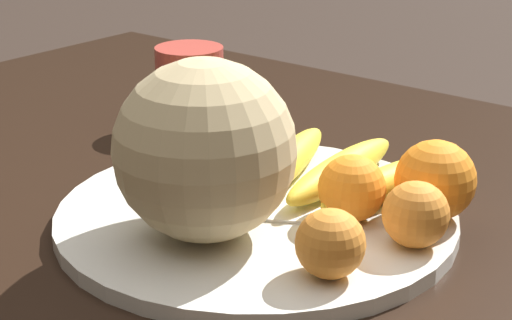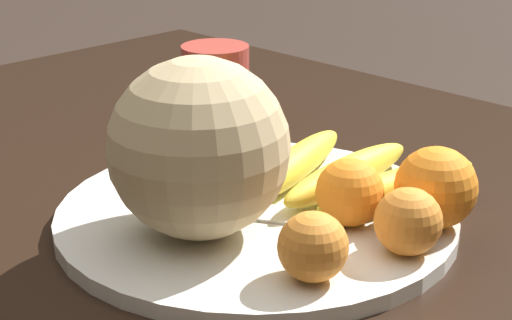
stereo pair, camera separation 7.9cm
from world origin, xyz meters
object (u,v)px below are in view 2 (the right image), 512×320
kitchen_table (313,301)px  fruit_bowl (256,216)px  banana_bunch (295,165)px  orange_mid_center (350,192)px  produce_tag (293,216)px  orange_front_left (408,221)px  ceramic_mug (215,84)px  orange_back_left (436,188)px  orange_front_right (313,247)px  melon (199,148)px

kitchen_table → fruit_bowl: 0.13m
banana_bunch → orange_mid_center: bearing=-128.9°
fruit_bowl → produce_tag: 0.04m
fruit_bowl → orange_front_left: bearing=10.0°
orange_mid_center → ceramic_mug: ceramic_mug is taller
banana_bunch → orange_front_left: 0.18m
orange_front_left → ceramic_mug: ceramic_mug is taller
fruit_bowl → orange_front_left: size_ratio=6.52×
orange_mid_center → orange_back_left: (0.06, 0.05, 0.01)m
orange_front_right → produce_tag: (-0.09, 0.07, -0.03)m
banana_bunch → orange_front_left: size_ratio=5.59×
melon → orange_front_left: 0.19m
banana_bunch → kitchen_table: bearing=-129.9°
orange_front_right → orange_back_left: 0.15m
banana_bunch → orange_back_left: 0.16m
produce_tag → fruit_bowl: bearing=165.9°
orange_mid_center → produce_tag: orange_mid_center is taller
orange_front_left → orange_mid_center: orange_mid_center is taller
melon → orange_back_left: melon is taller
orange_front_left → produce_tag: bearing=-171.9°
banana_bunch → orange_front_right: (0.15, -0.14, 0.01)m
kitchen_table → orange_mid_center: (0.06, -0.02, 0.15)m
orange_front_right → orange_mid_center: bearing=114.1°
banana_bunch → produce_tag: 0.09m
banana_bunch → melon: bearing=169.9°
banana_bunch → orange_back_left: orange_back_left is taller
kitchen_table → orange_mid_center: orange_mid_center is taller
kitchen_table → produce_tag: (0.02, -0.05, 0.12)m
orange_front_right → fruit_bowl: bearing=153.4°
produce_tag → ceramic_mug: 0.34m
orange_back_left → fruit_bowl: bearing=-147.6°
produce_tag → ceramic_mug: ceramic_mug is taller
produce_tag → ceramic_mug: size_ratio=0.86×
ceramic_mug → kitchen_table: bearing=-23.4°
orange_back_left → banana_bunch: bearing=-175.9°
orange_front_left → ceramic_mug: 0.43m
orange_mid_center → produce_tag: 0.06m
banana_bunch → orange_front_left: bearing=-123.7°
orange_front_right → produce_tag: orange_front_right is taller
produce_tag → ceramic_mug: (-0.29, 0.17, 0.03)m
orange_front_left → orange_mid_center: size_ratio=0.93×
kitchen_table → orange_mid_center: 0.16m
banana_bunch → produce_tag: banana_bunch is taller
orange_front_left → produce_tag: size_ratio=0.58×
banana_bunch → orange_mid_center: 0.11m
melon → produce_tag: size_ratio=1.58×
banana_bunch → orange_back_left: (0.16, 0.01, 0.02)m
melon → orange_front_left: bearing=32.2°
banana_bunch → orange_mid_center: (0.10, -0.04, 0.01)m
orange_back_left → ceramic_mug: ceramic_mug is taller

